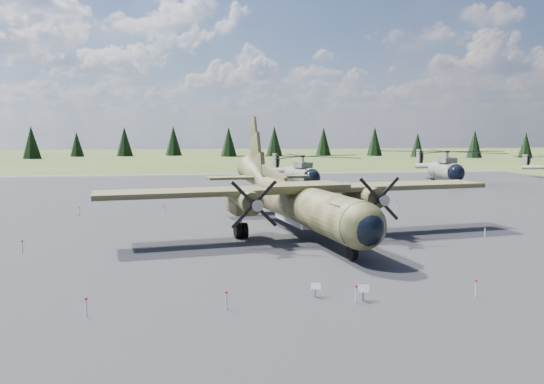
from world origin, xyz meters
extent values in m
plane|color=#58642C|center=(0.00, 0.00, 0.00)|extent=(500.00, 500.00, 0.00)
cube|color=#5E5D62|center=(0.00, 10.00, 0.00)|extent=(120.00, 120.00, 0.04)
cylinder|color=#34361D|center=(3.11, 2.51, 2.43)|extent=(5.67, 19.24, 2.96)
sphere|color=#34361D|center=(4.48, -6.90, 2.43)|extent=(3.29, 3.29, 2.90)
sphere|color=black|center=(4.56, -7.48, 2.38)|extent=(2.41, 2.41, 2.13)
cube|color=black|center=(4.23, -5.23, 3.22)|extent=(2.33, 1.98, 0.58)
cone|color=#34361D|center=(1.31, 14.84, 3.54)|extent=(3.91, 7.60, 4.45)
cube|color=#9FA1A4|center=(2.96, 3.55, 1.21)|extent=(2.90, 6.56, 0.53)
cube|color=#313C1F|center=(3.03, 3.03, 3.64)|extent=(30.83, 7.97, 0.37)
cube|color=#34361D|center=(3.03, 3.03, 3.87)|extent=(6.82, 4.68, 0.37)
cylinder|color=#34361D|center=(-1.63, 2.03, 3.06)|extent=(2.36, 5.66, 1.58)
cube|color=#34361D|center=(-1.75, 2.87, 2.37)|extent=(2.09, 3.78, 0.85)
cone|color=gray|center=(-1.13, -1.37, 3.06)|extent=(0.93, 1.06, 0.80)
cylinder|color=black|center=(-1.75, 2.87, 0.58)|extent=(1.09, 1.28, 1.16)
cylinder|color=#34361D|center=(7.78, 3.40, 3.06)|extent=(2.36, 5.66, 1.58)
cube|color=#34361D|center=(7.66, 4.24, 2.37)|extent=(2.09, 3.78, 0.85)
cone|color=gray|center=(8.28, 0.00, 3.06)|extent=(0.93, 1.06, 0.80)
cylinder|color=black|center=(7.66, 4.24, 0.58)|extent=(1.09, 1.28, 1.16)
cube|color=#34361D|center=(1.89, 10.87, 4.17)|extent=(1.44, 7.94, 1.77)
cube|color=#313C1F|center=(1.24, 15.36, 3.59)|extent=(10.37, 3.76, 0.23)
cylinder|color=gray|center=(4.30, -5.65, 1.35)|extent=(0.17, 0.17, 0.95)
cylinder|color=black|center=(4.30, -5.65, 0.58)|extent=(0.51, 1.03, 0.99)
cylinder|color=slate|center=(10.33, 37.24, 1.88)|extent=(3.85, 7.68, 2.55)
sphere|color=black|center=(11.00, 33.63, 1.83)|extent=(2.73, 2.73, 2.34)
sphere|color=slate|center=(9.66, 40.84, 1.88)|extent=(2.73, 2.73, 2.34)
cube|color=slate|center=(10.40, 36.84, 3.51)|extent=(2.30, 3.52, 0.76)
cylinder|color=gray|center=(10.40, 36.84, 4.28)|extent=(0.43, 0.43, 1.02)
cylinder|color=slate|center=(8.96, 44.60, 2.24)|extent=(2.43, 8.71, 1.46)
cube|color=slate|center=(8.26, 48.36, 3.51)|extent=(0.48, 1.44, 2.45)
cylinder|color=black|center=(8.61, 48.42, 3.51)|extent=(0.54, 2.62, 2.65)
cylinder|color=black|center=(10.89, 34.23, 0.41)|extent=(0.41, 0.73, 0.69)
cylinder|color=black|center=(8.75, 38.19, 0.41)|extent=(0.45, 0.86, 0.82)
cylinder|color=gray|center=(8.75, 38.19, 0.94)|extent=(0.17, 0.17, 1.48)
cylinder|color=black|center=(11.46, 38.69, 0.41)|extent=(0.45, 0.86, 0.82)
cylinder|color=gray|center=(11.46, 38.69, 0.94)|extent=(0.17, 0.17, 1.48)
cylinder|color=slate|center=(34.35, 41.36, 2.04)|extent=(3.37, 8.13, 2.76)
sphere|color=black|center=(34.04, 37.40, 1.98)|extent=(2.73, 2.73, 2.54)
sphere|color=slate|center=(34.67, 45.31, 2.04)|extent=(2.73, 2.73, 2.54)
cube|color=slate|center=(34.32, 40.92, 3.80)|extent=(2.15, 3.66, 0.83)
cylinder|color=gray|center=(34.32, 40.92, 4.63)|extent=(0.43, 0.43, 1.10)
cylinder|color=slate|center=(35.00, 49.43, 2.42)|extent=(1.67, 9.45, 1.58)
cube|color=slate|center=(35.32, 53.56, 3.80)|extent=(0.36, 1.56, 2.65)
cylinder|color=black|center=(35.71, 53.53, 3.80)|extent=(0.29, 2.86, 2.87)
cylinder|color=black|center=(34.09, 38.06, 0.44)|extent=(0.37, 0.77, 0.75)
cylinder|color=black|center=(32.98, 42.79, 0.44)|extent=(0.40, 0.91, 0.88)
cylinder|color=gray|center=(32.98, 42.79, 1.02)|extent=(0.17, 0.17, 1.60)
cylinder|color=black|center=(35.94, 42.56, 0.44)|extent=(0.40, 0.91, 0.88)
cylinder|color=gray|center=(35.94, 42.56, 1.02)|extent=(0.17, 0.17, 1.60)
cylinder|color=slate|center=(56.20, 49.73, 1.94)|extent=(1.23, 7.58, 1.26)
cube|color=slate|center=(55.99, 53.04, 3.05)|extent=(0.27, 1.25, 2.12)
cylinder|color=black|center=(56.29, 53.06, 3.05)|extent=(0.20, 2.30, 2.30)
cube|color=gray|center=(0.35, -12.34, 0.29)|extent=(0.10, 0.10, 0.57)
cube|color=white|center=(0.35, -12.39, 0.56)|extent=(0.50, 0.33, 0.32)
cube|color=gray|center=(2.43, -13.25, 0.32)|extent=(0.11, 0.11, 0.64)
cube|color=white|center=(2.43, -13.31, 0.62)|extent=(0.55, 0.33, 0.36)
cylinder|color=white|center=(-10.00, -13.50, 0.40)|extent=(0.07, 0.07, 0.80)
cylinder|color=red|center=(-10.00, -13.50, 0.80)|extent=(0.12, 0.12, 0.10)
cylinder|color=white|center=(-4.00, -13.50, 0.40)|extent=(0.07, 0.07, 0.80)
cylinder|color=red|center=(-4.00, -13.50, 0.80)|extent=(0.12, 0.12, 0.10)
cylinder|color=white|center=(2.00, -13.50, 0.40)|extent=(0.07, 0.07, 0.80)
cylinder|color=red|center=(2.00, -13.50, 0.80)|extent=(0.12, 0.12, 0.10)
cylinder|color=white|center=(8.00, -13.50, 0.40)|extent=(0.07, 0.07, 0.80)
cylinder|color=red|center=(8.00, -13.50, 0.80)|extent=(0.12, 0.12, 0.10)
cylinder|color=white|center=(-16.00, 16.00, 0.40)|extent=(0.07, 0.07, 0.80)
cylinder|color=red|center=(-16.00, 16.00, 0.80)|extent=(0.12, 0.12, 0.10)
cylinder|color=white|center=(-8.00, 16.00, 0.40)|extent=(0.07, 0.07, 0.80)
cylinder|color=red|center=(-8.00, 16.00, 0.80)|extent=(0.12, 0.12, 0.10)
cylinder|color=white|center=(0.00, 16.00, 0.40)|extent=(0.07, 0.07, 0.80)
cylinder|color=red|center=(0.00, 16.00, 0.80)|extent=(0.12, 0.12, 0.10)
cylinder|color=white|center=(8.00, 16.00, 0.40)|extent=(0.07, 0.07, 0.80)
cylinder|color=red|center=(8.00, 16.00, 0.80)|extent=(0.12, 0.12, 0.10)
cylinder|color=white|center=(16.00, 16.00, 0.40)|extent=(0.07, 0.07, 0.80)
cylinder|color=red|center=(16.00, 16.00, 0.80)|extent=(0.12, 0.12, 0.10)
cylinder|color=white|center=(-16.50, 0.00, 0.40)|extent=(0.07, 0.07, 0.80)
cylinder|color=red|center=(-16.50, 0.00, 0.80)|extent=(0.12, 0.12, 0.10)
cylinder|color=white|center=(16.50, 0.00, 0.40)|extent=(0.07, 0.07, 0.80)
cylinder|color=red|center=(16.50, 0.00, 0.80)|extent=(0.12, 0.12, 0.10)
cone|color=black|center=(106.06, 125.94, 4.28)|extent=(4.80, 4.80, 8.57)
cone|color=black|center=(89.66, 129.55, 4.68)|extent=(5.24, 5.24, 9.36)
cone|color=black|center=(73.20, 138.08, 4.25)|extent=(4.76, 4.76, 8.50)
cone|color=black|center=(62.38, 151.21, 5.30)|extent=(5.94, 5.94, 10.60)
cone|color=black|center=(45.34, 160.29, 5.29)|extent=(5.93, 5.93, 10.59)
cone|color=black|center=(25.26, 153.57, 5.41)|extent=(6.06, 6.06, 10.82)
cone|color=black|center=(8.69, 152.93, 5.23)|extent=(5.86, 5.86, 10.46)
cone|color=black|center=(-10.96, 164.67, 5.46)|extent=(6.12, 6.12, 10.92)
cone|color=black|center=(-28.31, 161.62, 5.29)|extent=(5.93, 5.93, 10.58)
cone|color=black|center=(-44.60, 160.28, 4.37)|extent=(4.90, 4.90, 8.75)
cone|color=black|center=(-55.62, 145.27, 5.30)|extent=(5.94, 5.94, 10.60)
camera|label=1|loc=(-5.57, -36.47, 7.79)|focal=35.00mm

